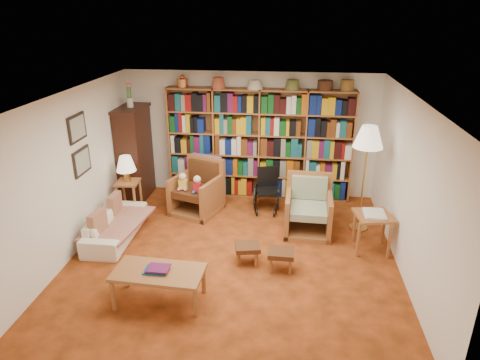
# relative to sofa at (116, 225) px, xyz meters

# --- Properties ---
(floor) EXTENTS (5.00, 5.00, 0.00)m
(floor) POSITION_rel_sofa_xyz_m (2.05, -0.30, -0.23)
(floor) COLOR #B54A1B
(floor) RESTS_ON ground
(ceiling) EXTENTS (5.00, 5.00, 0.00)m
(ceiling) POSITION_rel_sofa_xyz_m (2.05, -0.30, 2.27)
(ceiling) COLOR white
(ceiling) RESTS_ON wall_back
(wall_back) EXTENTS (5.00, 0.00, 5.00)m
(wall_back) POSITION_rel_sofa_xyz_m (2.05, 2.20, 1.02)
(wall_back) COLOR white
(wall_back) RESTS_ON floor
(wall_front) EXTENTS (5.00, 0.00, 5.00)m
(wall_front) POSITION_rel_sofa_xyz_m (2.05, -2.80, 1.02)
(wall_front) COLOR white
(wall_front) RESTS_ON floor
(wall_left) EXTENTS (0.00, 5.00, 5.00)m
(wall_left) POSITION_rel_sofa_xyz_m (-0.45, -0.30, 1.02)
(wall_left) COLOR white
(wall_left) RESTS_ON floor
(wall_right) EXTENTS (0.00, 5.00, 5.00)m
(wall_right) POSITION_rel_sofa_xyz_m (4.55, -0.30, 1.02)
(wall_right) COLOR white
(wall_right) RESTS_ON floor
(bookshelf) EXTENTS (3.60, 0.30, 2.42)m
(bookshelf) POSITION_rel_sofa_xyz_m (2.25, 2.02, 0.94)
(bookshelf) COLOR #96602E
(bookshelf) RESTS_ON floor
(curio_cabinet) EXTENTS (0.50, 0.95, 2.40)m
(curio_cabinet) POSITION_rel_sofa_xyz_m (-0.20, 1.70, 0.72)
(curio_cabinet) COLOR #381A0F
(curio_cabinet) RESTS_ON floor
(framed_pictures) EXTENTS (0.03, 0.52, 0.97)m
(framed_pictures) POSITION_rel_sofa_xyz_m (-0.43, -0.00, 1.40)
(framed_pictures) COLOR black
(framed_pictures) RESTS_ON wall_left
(sofa) EXTENTS (1.58, 0.63, 0.46)m
(sofa) POSITION_rel_sofa_xyz_m (0.00, 0.00, 0.00)
(sofa) COLOR white
(sofa) RESTS_ON floor
(sofa_throw) EXTENTS (0.90, 1.47, 0.04)m
(sofa_throw) POSITION_rel_sofa_xyz_m (0.05, 0.00, 0.07)
(sofa_throw) COLOR beige
(sofa_throw) RESTS_ON sofa
(cushion_left) EXTENTS (0.12, 0.38, 0.38)m
(cushion_left) POSITION_rel_sofa_xyz_m (-0.13, 0.35, 0.22)
(cushion_left) COLOR maroon
(cushion_left) RESTS_ON sofa
(cushion_right) EXTENTS (0.17, 0.40, 0.39)m
(cushion_right) POSITION_rel_sofa_xyz_m (-0.13, -0.35, 0.22)
(cushion_right) COLOR maroon
(cushion_right) RESTS_ON sofa
(side_table_lamp) EXTENTS (0.43, 0.43, 0.64)m
(side_table_lamp) POSITION_rel_sofa_xyz_m (-0.10, 0.94, 0.24)
(side_table_lamp) COLOR #96602E
(side_table_lamp) RESTS_ON floor
(table_lamp) EXTENTS (0.36, 0.36, 0.49)m
(table_lamp) POSITION_rel_sofa_xyz_m (-0.10, 0.94, 0.74)
(table_lamp) COLOR #B9883B
(table_lamp) RESTS_ON side_table_lamp
(armchair_leather) EXTENTS (1.07, 1.07, 1.02)m
(armchair_leather) POSITION_rel_sofa_xyz_m (1.15, 1.23, 0.18)
(armchair_leather) COLOR #96602E
(armchair_leather) RESTS_ON floor
(armchair_sage) EXTENTS (0.81, 0.84, 0.98)m
(armchair_sage) POSITION_rel_sofa_xyz_m (3.21, 0.68, 0.14)
(armchair_sage) COLOR #96602E
(armchair_sage) RESTS_ON floor
(wheelchair) EXTENTS (0.49, 0.66, 0.82)m
(wheelchair) POSITION_rel_sofa_xyz_m (2.46, 1.42, 0.15)
(wheelchair) COLOR black
(wheelchair) RESTS_ON floor
(floor_lamp) EXTENTS (0.49, 0.49, 1.86)m
(floor_lamp) POSITION_rel_sofa_xyz_m (4.12, 0.82, 1.37)
(floor_lamp) COLOR #B9883B
(floor_lamp) RESTS_ON floor
(side_table_papers) EXTENTS (0.64, 0.64, 0.66)m
(side_table_papers) POSITION_rel_sofa_xyz_m (4.20, 0.10, 0.30)
(side_table_papers) COLOR #96602E
(side_table_papers) RESTS_ON floor
(footstool_a) EXTENTS (0.42, 0.38, 0.31)m
(footstool_a) POSITION_rel_sofa_xyz_m (2.29, -0.52, 0.03)
(footstool_a) COLOR #4C2914
(footstool_a) RESTS_ON floor
(footstool_b) EXTENTS (0.38, 0.32, 0.32)m
(footstool_b) POSITION_rel_sofa_xyz_m (2.79, -0.64, 0.03)
(footstool_b) COLOR #4C2914
(footstool_b) RESTS_ON floor
(coffee_table) EXTENTS (1.20, 0.64, 0.52)m
(coffee_table) POSITION_rel_sofa_xyz_m (1.23, -1.55, 0.18)
(coffee_table) COLOR #96602E
(coffee_table) RESTS_ON floor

